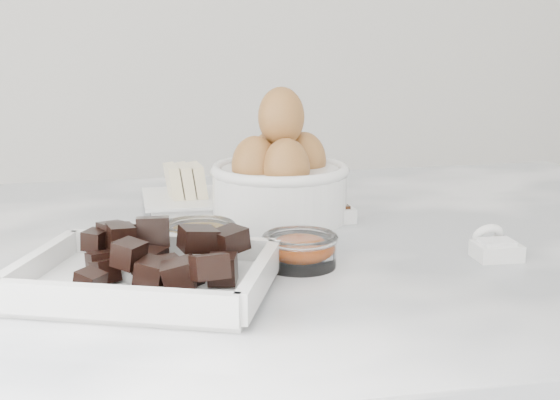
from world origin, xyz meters
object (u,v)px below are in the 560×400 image
(sugar_ramekin, at_px, (309,185))
(vanilla_spoon, at_px, (332,210))
(honey_bowl, at_px, (200,238))
(butter_plate, at_px, (193,193))
(chocolate_dish, at_px, (146,268))
(egg_bowl, at_px, (280,177))
(zest_bowl, at_px, (300,249))
(salt_spoon, at_px, (494,246))

(sugar_ramekin, bearing_deg, vanilla_spoon, -86.98)
(honey_bowl, bearing_deg, butter_plate, 85.70)
(chocolate_dish, distance_m, honey_bowl, 0.13)
(egg_bowl, xyz_separation_m, vanilla_spoon, (0.06, -0.02, -0.04))
(zest_bowl, relative_size, vanilla_spoon, 1.29)
(butter_plate, height_order, sugar_ramekin, butter_plate)
(sugar_ramekin, distance_m, egg_bowl, 0.10)
(butter_plate, distance_m, honey_bowl, 0.23)
(vanilla_spoon, xyz_separation_m, salt_spoon, (0.13, -0.19, -0.00))
(egg_bowl, bearing_deg, zest_bowl, -96.12)
(butter_plate, height_order, salt_spoon, butter_plate)
(chocolate_dish, distance_m, vanilla_spoon, 0.33)
(butter_plate, xyz_separation_m, zest_bowl, (0.08, -0.29, -0.00))
(chocolate_dish, xyz_separation_m, sugar_ramekin, (0.24, 0.33, 0.00))
(vanilla_spoon, bearing_deg, zest_bowl, -115.49)
(egg_bowl, bearing_deg, chocolate_dish, -126.37)
(butter_plate, distance_m, sugar_ramekin, 0.16)
(sugar_ramekin, relative_size, vanilla_spoon, 1.28)
(honey_bowl, bearing_deg, egg_bowl, 48.14)
(chocolate_dish, bearing_deg, egg_bowl, 53.63)
(butter_plate, bearing_deg, chocolate_dish, -103.18)
(egg_bowl, xyz_separation_m, honey_bowl, (-0.12, -0.13, -0.04))
(zest_bowl, bearing_deg, vanilla_spoon, 64.51)
(salt_spoon, bearing_deg, honey_bowl, 165.56)
(chocolate_dish, distance_m, sugar_ramekin, 0.40)
(salt_spoon, bearing_deg, zest_bowl, 176.24)
(vanilla_spoon, distance_m, salt_spoon, 0.23)
(sugar_ramekin, height_order, egg_bowl, egg_bowl)
(honey_bowl, xyz_separation_m, salt_spoon, (0.31, -0.08, -0.01))
(chocolate_dish, distance_m, egg_bowl, 0.31)
(egg_bowl, xyz_separation_m, salt_spoon, (0.19, -0.21, -0.04))
(zest_bowl, bearing_deg, egg_bowl, 83.88)
(honey_bowl, distance_m, salt_spoon, 0.32)
(honey_bowl, bearing_deg, vanilla_spoon, 31.74)
(butter_plate, relative_size, egg_bowl, 0.80)
(salt_spoon, bearing_deg, chocolate_dish, -174.70)
(chocolate_dish, distance_m, butter_plate, 0.35)
(butter_plate, bearing_deg, honey_bowl, -94.30)
(chocolate_dish, bearing_deg, vanilla_spoon, 42.78)
(honey_bowl, xyz_separation_m, zest_bowl, (0.10, -0.07, 0.00))
(chocolate_dish, distance_m, zest_bowl, 0.17)
(salt_spoon, bearing_deg, vanilla_spoon, 123.54)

